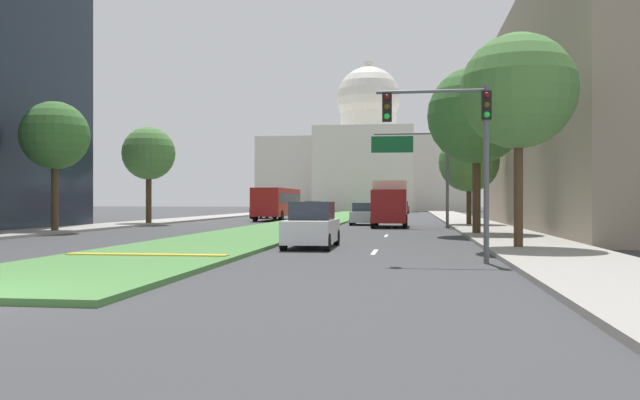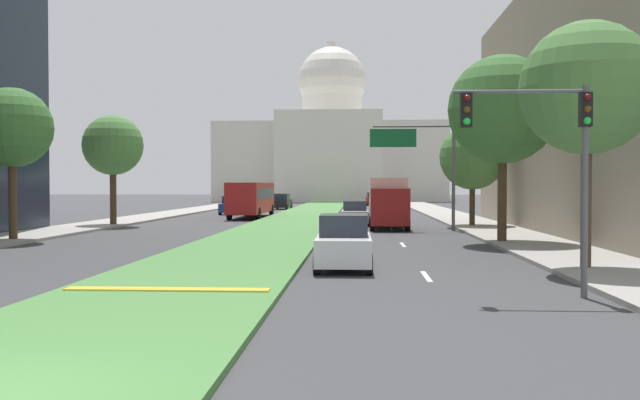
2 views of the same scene
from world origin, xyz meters
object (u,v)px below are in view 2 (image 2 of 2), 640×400
object	(u,v)px
street_tree_left_far	(113,146)
sedan_lead_stopped	(344,243)
sedan_midblock	(355,214)
box_truck_delivery	(388,202)
capitol_building	(332,152)
street_tree_right_mid	(503,110)
overhead_guide_sign	(423,154)
sedan_very_far	(373,199)
street_tree_right_far	(472,157)
street_tree_left_mid	(12,128)
street_tree_right_near	(587,89)
traffic_light_near_right	(550,143)
sedan_distant	(233,206)
city_bus	(251,197)
sedan_far_horizon	(282,202)

from	to	relation	value
street_tree_left_far	sedan_lead_stopped	size ratio (longest dim) A/B	1.79
street_tree_left_far	sedan_midblock	bearing A→B (deg)	7.82
box_truck_delivery	street_tree_left_far	bearing A→B (deg)	175.56
capitol_building	street_tree_right_mid	distance (m)	90.05
capitol_building	overhead_guide_sign	size ratio (longest dim) A/B	5.94
capitol_building	sedan_very_far	distance (m)	31.21
street_tree_right_far	street_tree_left_far	bearing A→B (deg)	-179.04
street_tree_left_mid	street_tree_right_mid	distance (m)	23.52
capitol_building	street_tree_right_near	bearing A→B (deg)	-83.13
street_tree_left_far	overhead_guide_sign	bearing A→B (deg)	-9.04
capitol_building	overhead_guide_sign	world-z (taller)	capitol_building
traffic_light_near_right	street_tree_left_far	xyz separation A→B (m)	(-21.04, 27.80, 1.58)
capitol_building	sedan_very_far	bearing A→B (deg)	-77.08
overhead_guide_sign	sedan_distant	world-z (taller)	overhead_guide_sign
sedan_lead_stopped	city_bus	world-z (taller)	city_bus
street_tree_right_near	street_tree_right_mid	size ratio (longest dim) A/B	0.90
box_truck_delivery	sedan_very_far	bearing A→B (deg)	89.87
sedan_midblock	sedan_lead_stopped	bearing A→B (deg)	-90.54
street_tree_left_mid	street_tree_left_far	xyz separation A→B (m)	(0.41, 12.47, -0.13)
capitol_building	sedan_far_horizon	size ratio (longest dim) A/B	8.63
capitol_building	street_tree_left_far	xyz separation A→B (m)	(-11.60, -76.96, -3.32)
street_tree_left_far	city_bus	distance (m)	15.00
overhead_guide_sign	sedan_very_far	bearing A→B (deg)	92.12
street_tree_right_far	traffic_light_near_right	bearing A→B (deg)	-95.58
street_tree_left_far	sedan_lead_stopped	distance (m)	27.66
sedan_far_horizon	street_tree_right_far	bearing A→B (deg)	-63.36
capitol_building	sedan_lead_stopped	xyz separation A→B (m)	(4.28, -99.14, -7.87)
street_tree_left_mid	sedan_far_horizon	xyz separation A→B (m)	(8.07, 45.05, -4.69)
street_tree_right_mid	street_tree_right_far	size ratio (longest dim) A/B	1.31
street_tree_left_mid	sedan_lead_stopped	xyz separation A→B (m)	(16.30, -9.71, -4.68)
street_tree_left_mid	city_bus	bearing A→B (deg)	72.85
capitol_building	street_tree_right_far	distance (m)	77.63
street_tree_right_mid	sedan_far_horizon	size ratio (longest dim) A/B	1.98
street_tree_left_far	street_tree_right_far	bearing A→B (deg)	0.96
sedan_midblock	sedan_distant	bearing A→B (deg)	124.41
traffic_light_near_right	sedan_far_horizon	bearing A→B (deg)	102.50
capitol_building	city_bus	world-z (taller)	capitol_building
sedan_far_horizon	street_tree_right_near	bearing A→B (deg)	-73.89
sedan_distant	city_bus	world-z (taller)	city_bus
street_tree_right_far	sedan_distant	distance (m)	27.06
capitol_building	street_tree_left_far	world-z (taller)	capitol_building
capitol_building	sedan_far_horizon	xyz separation A→B (m)	(-3.95, -44.38, -7.87)
sedan_lead_stopped	sedan_midblock	size ratio (longest dim) A/B	0.99
sedan_lead_stopped	sedan_far_horizon	world-z (taller)	sedan_lead_stopped
traffic_light_near_right	street_tree_right_mid	bearing A→B (deg)	82.45
street_tree_left_mid	overhead_guide_sign	bearing A→B (deg)	24.14
street_tree_left_mid	sedan_lead_stopped	distance (m)	19.54
capitol_building	street_tree_right_near	distance (m)	100.35
sedan_distant	box_truck_delivery	distance (m)	24.64
overhead_guide_sign	sedan_far_horizon	bearing A→B (deg)	109.36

